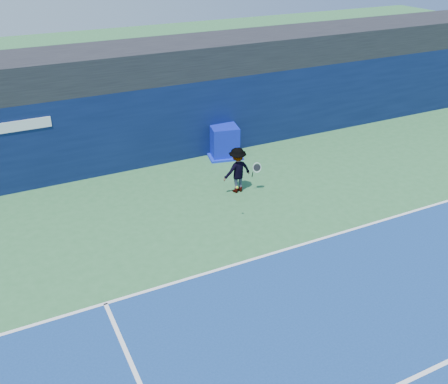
# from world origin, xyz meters

# --- Properties ---
(ground) EXTENTS (80.00, 80.00, 0.00)m
(ground) POSITION_xyz_m (0.00, 0.00, 0.00)
(ground) COLOR #316D3B
(ground) RESTS_ON ground
(baseline) EXTENTS (24.00, 0.10, 0.01)m
(baseline) POSITION_xyz_m (0.00, 3.00, 0.01)
(baseline) COLOR white
(baseline) RESTS_ON ground
(service_line) EXTENTS (24.00, 0.10, 0.01)m
(service_line) POSITION_xyz_m (0.00, -2.00, 0.01)
(service_line) COLOR white
(service_line) RESTS_ON ground
(stadium_band) EXTENTS (36.00, 3.00, 1.20)m
(stadium_band) POSITION_xyz_m (0.00, 11.50, 3.60)
(stadium_band) COLOR black
(stadium_band) RESTS_ON back_wall_assembly
(back_wall_assembly) EXTENTS (36.00, 1.03, 3.00)m
(back_wall_assembly) POSITION_xyz_m (-0.00, 10.50, 1.50)
(back_wall_assembly) COLOR #0B163C
(back_wall_assembly) RESTS_ON ground
(equipment_cart) EXTENTS (1.53, 1.53, 1.24)m
(equipment_cart) POSITION_xyz_m (1.52, 9.68, 0.57)
(equipment_cart) COLOR #0C17AA
(equipment_cart) RESTS_ON ground
(tennis_player) EXTENTS (1.28, 0.73, 1.60)m
(tennis_player) POSITION_xyz_m (0.57, 6.75, 0.80)
(tennis_player) COLOR white
(tennis_player) RESTS_ON ground
(tennis_ball) EXTENTS (0.07, 0.07, 0.07)m
(tennis_ball) POSITION_xyz_m (-0.36, 5.02, 1.16)
(tennis_ball) COLOR #E3F81B
(tennis_ball) RESTS_ON ground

